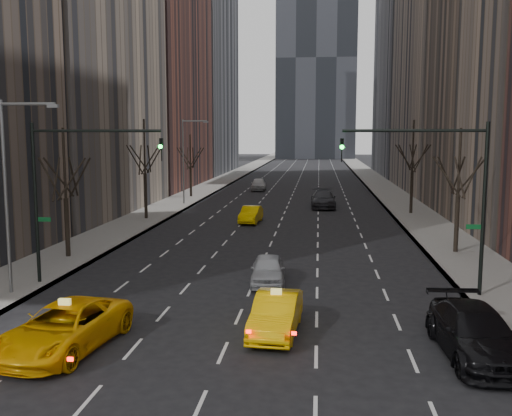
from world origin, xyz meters
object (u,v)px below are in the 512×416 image
(taxi_suv, at_px, (65,328))
(parked_suv_black, at_px, (475,333))
(silver_sedan_ahead, at_px, (268,270))
(taxi_sedan, at_px, (276,314))

(taxi_suv, bearing_deg, parked_suv_black, 11.82)
(taxi_suv, xyz_separation_m, silver_sedan_ahead, (6.33, 9.78, -0.10))
(parked_suv_black, bearing_deg, silver_sedan_ahead, 128.56)
(taxi_sedan, bearing_deg, silver_sedan_ahead, 101.49)
(parked_suv_black, bearing_deg, taxi_sedan, 163.78)
(taxi_sedan, bearing_deg, parked_suv_black, -8.96)
(taxi_sedan, height_order, parked_suv_black, parked_suv_black)
(silver_sedan_ahead, distance_m, parked_suv_black, 11.85)
(taxi_suv, distance_m, parked_suv_black, 14.28)
(taxi_suv, relative_size, silver_sedan_ahead, 1.39)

